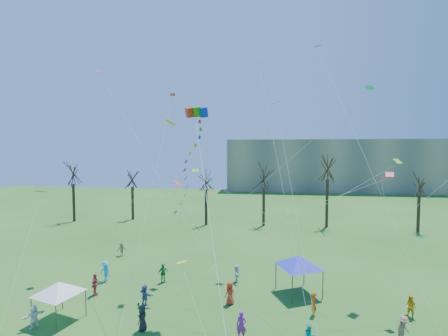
# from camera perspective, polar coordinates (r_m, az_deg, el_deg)

# --- Properties ---
(distant_building) EXTENTS (60.00, 14.00, 15.00)m
(distant_building) POSITION_cam_1_polar(r_m,az_deg,el_deg) (98.12, 18.72, 0.50)
(distant_building) COLOR gray
(distant_building) RESTS_ON ground
(bare_tree_row) EXTENTS (67.23, 7.85, 11.70)m
(bare_tree_row) POSITION_cam_1_polar(r_m,az_deg,el_deg) (49.93, 6.36, -2.48)
(bare_tree_row) COLOR black
(bare_tree_row) RESTS_ON ground
(big_box_kite) EXTENTS (3.05, 6.81, 17.50)m
(big_box_kite) POSITION_cam_1_polar(r_m,az_deg,el_deg) (23.06, -5.82, -0.04)
(big_box_kite) COLOR red
(big_box_kite) RESTS_ON ground
(canopy_tent_white) EXTENTS (3.59, 3.59, 2.80)m
(canopy_tent_white) POSITION_cam_1_polar(r_m,az_deg,el_deg) (26.35, -27.97, -18.76)
(canopy_tent_white) COLOR #3F3F44
(canopy_tent_white) RESTS_ON ground
(canopy_tent_blue) EXTENTS (3.93, 3.93, 3.24)m
(canopy_tent_blue) POSITION_cam_1_polar(r_m,az_deg,el_deg) (28.07, 13.52, -16.24)
(canopy_tent_blue) COLOR #3F3F44
(canopy_tent_blue) RESTS_ON ground
(festival_crowd) EXTENTS (27.69, 20.09, 1.85)m
(festival_crowd) POSITION_cam_1_polar(r_m,az_deg,el_deg) (24.59, -6.64, -23.96)
(festival_crowd) COLOR red
(festival_crowd) RESTS_ON ground
(small_kites_aloft) EXTENTS (30.03, 18.76, 32.74)m
(small_kites_aloft) POSITION_cam_1_polar(r_m,az_deg,el_deg) (24.89, 5.31, 4.30)
(small_kites_aloft) COLOR #DE4C0B
(small_kites_aloft) RESTS_ON ground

